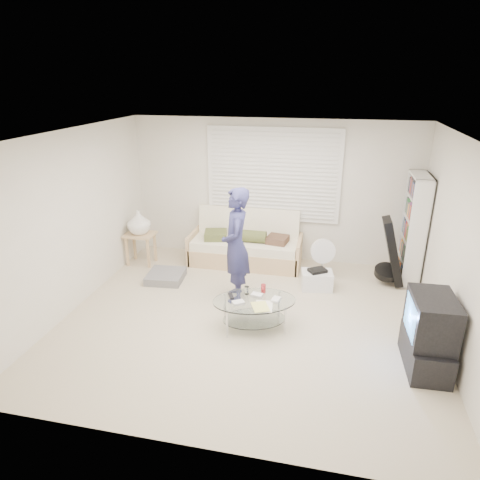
% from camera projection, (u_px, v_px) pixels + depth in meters
% --- Properties ---
extents(ground, '(5.00, 5.00, 0.00)m').
position_uv_depth(ground, '(247.00, 319.00, 5.93)').
color(ground, beige).
rests_on(ground, ground).
extents(room_shell, '(5.02, 4.52, 2.51)m').
position_uv_depth(room_shell, '(255.00, 196.00, 5.78)').
color(room_shell, silver).
rests_on(room_shell, ground).
extents(window_blinds, '(2.32, 0.08, 1.62)m').
position_uv_depth(window_blinds, '(273.00, 175.00, 7.38)').
color(window_blinds, silver).
rests_on(window_blinds, ground).
extents(futon_sofa, '(1.96, 0.79, 0.96)m').
position_uv_depth(futon_sofa, '(246.00, 246.00, 7.60)').
color(futon_sofa, tan).
rests_on(futon_sofa, ground).
extents(grey_floor_pillow, '(0.62, 0.62, 0.13)m').
position_uv_depth(grey_floor_pillow, '(166.00, 276.00, 7.04)').
color(grey_floor_pillow, slate).
rests_on(grey_floor_pillow, ground).
extents(side_table, '(0.50, 0.40, 0.99)m').
position_uv_depth(side_table, '(139.00, 225.00, 7.43)').
color(side_table, tan).
rests_on(side_table, ground).
extents(bookshelf, '(0.28, 0.74, 1.75)m').
position_uv_depth(bookshelf, '(413.00, 229.00, 6.79)').
color(bookshelf, white).
rests_on(bookshelf, ground).
extents(guitar_case, '(0.44, 0.41, 1.08)m').
position_uv_depth(guitar_case, '(391.00, 256.00, 6.75)').
color(guitar_case, black).
rests_on(guitar_case, ground).
extents(floor_fan, '(0.43, 0.28, 0.69)m').
position_uv_depth(floor_fan, '(323.00, 255.00, 7.02)').
color(floor_fan, white).
rests_on(floor_fan, ground).
extents(storage_bin, '(0.52, 0.40, 0.33)m').
position_uv_depth(storage_bin, '(317.00, 280.00, 6.73)').
color(storage_bin, white).
rests_on(storage_bin, ground).
extents(tv_unit, '(0.49, 0.84, 0.90)m').
position_uv_depth(tv_unit, '(429.00, 334.00, 4.81)').
color(tv_unit, black).
rests_on(tv_unit, ground).
extents(coffee_table, '(1.25, 1.00, 0.53)m').
position_uv_depth(coffee_table, '(255.00, 305.00, 5.63)').
color(coffee_table, silver).
rests_on(coffee_table, ground).
extents(standing_person, '(0.55, 0.71, 1.71)m').
position_uv_depth(standing_person, '(236.00, 246.00, 6.18)').
color(standing_person, navy).
rests_on(standing_person, ground).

